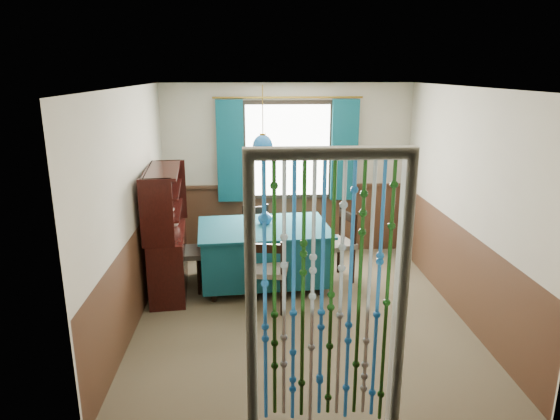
{
  "coord_description": "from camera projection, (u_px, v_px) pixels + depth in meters",
  "views": [
    {
      "loc": [
        -0.52,
        -5.18,
        2.67
      ],
      "look_at": [
        -0.19,
        0.54,
        1.06
      ],
      "focal_mm": 32.0,
      "sensor_mm": 36.0,
      "label": 1
    }
  ],
  "objects": [
    {
      "name": "bowl_shelf",
      "position": [
        167.0,
        211.0,
        5.81
      ],
      "size": [
        0.2,
        0.2,
        0.05
      ],
      "primitive_type": "imported",
      "rotation": [
        0.0,
        0.0,
        0.04
      ],
      "color": "beige",
      "rests_on": "sideboard"
    },
    {
      "name": "floor",
      "position": [
        299.0,
        311.0,
        5.72
      ],
      "size": [
        4.0,
        4.0,
        0.0
      ],
      "primitive_type": "plane",
      "color": "brown",
      "rests_on": "ground"
    },
    {
      "name": "wainscot_front",
      "position": [
        325.0,
        374.0,
        3.68
      ],
      "size": [
        3.6,
        0.0,
        3.6
      ],
      "primitive_type": "plane",
      "rotation": [
        -1.57,
        0.0,
        0.0
      ],
      "color": "#462B1A",
      "rests_on": "ground"
    },
    {
      "name": "chair_far",
      "position": [
        257.0,
        235.0,
        6.95
      ],
      "size": [
        0.48,
        0.46,
        0.85
      ],
      "rotation": [
        0.0,
        0.0,
        3.29
      ],
      "color": "black",
      "rests_on": "floor"
    },
    {
      "name": "wainscot_right",
      "position": [
        455.0,
        267.0,
        5.69
      ],
      "size": [
        0.0,
        4.0,
        4.0
      ],
      "primitive_type": "plane",
      "rotation": [
        1.57,
        0.0,
        -1.57
      ],
      "color": "#462B1A",
      "rests_on": "ground"
    },
    {
      "name": "chair_left",
      "position": [
        182.0,
        253.0,
        6.18
      ],
      "size": [
        0.45,
        0.47,
        0.9
      ],
      "rotation": [
        0.0,
        0.0,
        -1.51
      ],
      "color": "black",
      "rests_on": "floor"
    },
    {
      "name": "wainscot_left",
      "position": [
        138.0,
        274.0,
        5.49
      ],
      "size": [
        0.0,
        4.0,
        4.0
      ],
      "primitive_type": "plane",
      "rotation": [
        1.57,
        0.0,
        1.57
      ],
      "color": "#462B1A",
      "rests_on": "ground"
    },
    {
      "name": "dining_table",
      "position": [
        264.0,
        251.0,
        6.33
      ],
      "size": [
        1.71,
        1.26,
        0.78
      ],
      "rotation": [
        0.0,
        0.0,
        0.09
      ],
      "color": "#0F414D",
      "rests_on": "floor"
    },
    {
      "name": "wainscot_back",
      "position": [
        287.0,
        220.0,
        7.5
      ],
      "size": [
        3.6,
        0.0,
        3.6
      ],
      "primitive_type": "plane",
      "rotation": [
        1.57,
        0.0,
        0.0
      ],
      "color": "#462B1A",
      "rests_on": "ground"
    },
    {
      "name": "doorway",
      "position": [
        326.0,
        304.0,
        3.58
      ],
      "size": [
        1.16,
        0.12,
        2.18
      ],
      "primitive_type": null,
      "color": "silver",
      "rests_on": "ground"
    },
    {
      "name": "chair_near",
      "position": [
        268.0,
        271.0,
        5.65
      ],
      "size": [
        0.49,
        0.48,
        0.88
      ],
      "rotation": [
        0.0,
        0.0,
        -0.16
      ],
      "color": "black",
      "rests_on": "floor"
    },
    {
      "name": "wall_back",
      "position": [
        287.0,
        170.0,
        7.31
      ],
      "size": [
        3.6,
        0.0,
        3.6
      ],
      "primitive_type": "plane",
      "rotation": [
        1.57,
        0.0,
        0.0
      ],
      "color": "#B9AF97",
      "rests_on": "ground"
    },
    {
      "name": "sideboard",
      "position": [
        167.0,
        249.0,
        6.13
      ],
      "size": [
        0.52,
        1.22,
        1.55
      ],
      "rotation": [
        0.0,
        0.0,
        0.1
      ],
      "color": "black",
      "rests_on": "floor"
    },
    {
      "name": "window",
      "position": [
        288.0,
        151.0,
        7.18
      ],
      "size": [
        1.32,
        0.12,
        1.42
      ],
      "primitive_type": "cube",
      "color": "black",
      "rests_on": "wall_back"
    },
    {
      "name": "wall_front",
      "position": [
        328.0,
        282.0,
        3.46
      ],
      "size": [
        3.6,
        0.0,
        3.6
      ],
      "primitive_type": "plane",
      "rotation": [
        -1.57,
        0.0,
        0.0
      ],
      "color": "#B9AF97",
      "rests_on": "ground"
    },
    {
      "name": "pendant_lamp",
      "position": [
        263.0,
        147.0,
        5.97
      ],
      "size": [
        0.25,
        0.25,
        0.88
      ],
      "color": "olive",
      "rests_on": "ceiling"
    },
    {
      "name": "wall_left",
      "position": [
        132.0,
        209.0,
        5.29
      ],
      "size": [
        0.0,
        4.0,
        4.0
      ],
      "primitive_type": "plane",
      "rotation": [
        1.57,
        0.0,
        1.57
      ],
      "color": "#B9AF97",
      "rests_on": "ground"
    },
    {
      "name": "vase_sideboard",
      "position": [
        173.0,
        219.0,
        6.25
      ],
      "size": [
        0.22,
        0.22,
        0.18
      ],
      "primitive_type": "imported",
      "rotation": [
        0.0,
        0.0,
        -0.39
      ],
      "color": "beige",
      "rests_on": "sideboard"
    },
    {
      "name": "wall_right",
      "position": [
        463.0,
        204.0,
        5.49
      ],
      "size": [
        0.0,
        4.0,
        4.0
      ],
      "primitive_type": "plane",
      "rotation": [
        1.57,
        0.0,
        -1.57
      ],
      "color": "#B9AF97",
      "rests_on": "ground"
    },
    {
      "name": "vase_table",
      "position": [
        265.0,
        217.0,
        6.32
      ],
      "size": [
        0.22,
        0.22,
        0.18
      ],
      "primitive_type": "imported",
      "rotation": [
        0.0,
        0.0,
        0.39
      ],
      "color": "#16579A",
      "rests_on": "dining_table"
    },
    {
      "name": "ceiling",
      "position": [
        302.0,
        87.0,
        5.05
      ],
      "size": [
        4.0,
        4.0,
        0.0
      ],
      "primitive_type": "plane",
      "rotation": [
        3.14,
        0.0,
        0.0
      ],
      "color": "silver",
      "rests_on": "ground"
    },
    {
      "name": "chair_right",
      "position": [
        336.0,
        244.0,
        6.47
      ],
      "size": [
        0.57,
        0.58,
        0.93
      ],
      "rotation": [
        0.0,
        0.0,
        1.91
      ],
      "color": "black",
      "rests_on": "floor"
    }
  ]
}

